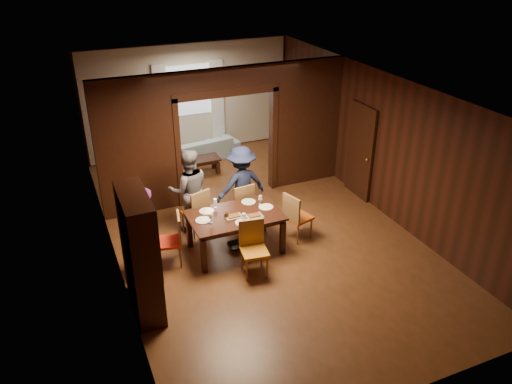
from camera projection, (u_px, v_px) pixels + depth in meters
name	position (u px, v px, depth m)	size (l,w,h in m)	color
floor	(256.00, 229.00, 10.04)	(9.00, 9.00, 0.00)	#503216
ceiling	(256.00, 87.00, 8.72)	(5.50, 9.00, 0.02)	silver
room_walls	(222.00, 128.00, 10.90)	(5.52, 9.01, 2.90)	black
person_purple	(144.00, 231.00, 8.42)	(0.58, 0.38, 1.60)	#5A2265
person_grey	(189.00, 190.00, 9.69)	(0.82, 0.64, 1.70)	slate
person_navy	(241.00, 184.00, 10.01)	(1.04, 0.60, 1.61)	#192140
sofa	(202.00, 148.00, 13.10)	(1.95, 0.76, 0.57)	#9CBCCD
serving_bowl	(236.00, 211.00, 9.05)	(0.34, 0.34, 0.08)	black
dining_table	(235.00, 232.00, 9.19)	(1.67, 1.04, 0.76)	black
coffee_table	(203.00, 166.00, 12.32)	(0.80, 0.50, 0.40)	black
chair_left	(169.00, 240.00, 8.76)	(0.44, 0.44, 0.97)	red
chair_right	(299.00, 216.00, 9.53)	(0.44, 0.44, 0.97)	#C15012
chair_far_l	(195.00, 211.00, 9.70)	(0.44, 0.44, 0.97)	orange
chair_far_r	(240.00, 204.00, 9.94)	(0.44, 0.44, 0.97)	orange
chair_near	(254.00, 250.00, 8.49)	(0.44, 0.44, 0.97)	orange
hutch	(140.00, 254.00, 7.47)	(0.40, 1.20, 2.00)	black
door_right	(360.00, 151.00, 10.91)	(0.06, 0.90, 2.10)	black
window_far	(189.00, 90.00, 12.90)	(1.20, 0.03, 1.30)	silver
curtain_left	(162.00, 111.00, 12.81)	(0.35, 0.06, 2.40)	white
curtain_right	(217.00, 104.00, 13.34)	(0.35, 0.06, 2.40)	white
plate_left	(203.00, 220.00, 8.82)	(0.27, 0.27, 0.01)	silver
plate_far_l	(207.00, 211.00, 9.12)	(0.27, 0.27, 0.01)	silver
plate_far_r	(248.00, 202.00, 9.44)	(0.27, 0.27, 0.01)	silver
plate_right	(266.00, 207.00, 9.26)	(0.27, 0.27, 0.01)	white
plate_near	(243.00, 223.00, 8.75)	(0.27, 0.27, 0.01)	silver
platter_a	(234.00, 216.00, 8.93)	(0.30, 0.20, 0.04)	slate
platter_b	(254.00, 216.00, 8.94)	(0.30, 0.20, 0.04)	gray
wineglass_left	(211.00, 218.00, 8.71)	(0.08, 0.08, 0.18)	silver
wineglass_far	(215.00, 203.00, 9.21)	(0.08, 0.08, 0.18)	silver
wineglass_right	(260.00, 200.00, 9.32)	(0.08, 0.08, 0.18)	silver
tumbler	(244.00, 217.00, 8.79)	(0.07, 0.07, 0.14)	white
condiment_jar	(227.00, 214.00, 8.91)	(0.08, 0.08, 0.11)	#462610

